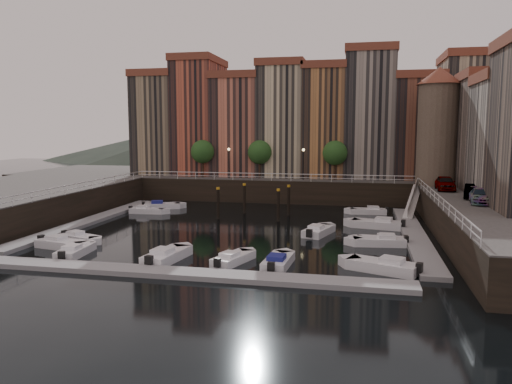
% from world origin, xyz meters
% --- Properties ---
extents(ground, '(200.00, 200.00, 0.00)m').
position_xyz_m(ground, '(0.00, 0.00, 0.00)').
color(ground, black).
rests_on(ground, ground).
extents(quay_far, '(80.00, 20.00, 3.00)m').
position_xyz_m(quay_far, '(0.00, 26.00, 1.50)').
color(quay_far, black).
rests_on(quay_far, ground).
extents(dock_left, '(2.00, 28.00, 0.35)m').
position_xyz_m(dock_left, '(-16.20, -1.00, 0.17)').
color(dock_left, gray).
rests_on(dock_left, ground).
extents(dock_right, '(2.00, 28.00, 0.35)m').
position_xyz_m(dock_right, '(16.20, -1.00, 0.17)').
color(dock_right, gray).
rests_on(dock_right, ground).
extents(dock_near, '(30.00, 2.00, 0.35)m').
position_xyz_m(dock_near, '(0.00, -17.00, 0.17)').
color(dock_near, gray).
rests_on(dock_near, ground).
extents(mountains, '(145.00, 100.00, 18.00)m').
position_xyz_m(mountains, '(1.72, 110.00, 7.92)').
color(mountains, '#2D382D').
rests_on(mountains, ground).
extents(far_terrace, '(48.70, 10.30, 17.50)m').
position_xyz_m(far_terrace, '(3.31, 23.50, 10.95)').
color(far_terrace, '#8E795A').
rests_on(far_terrace, quay_far).
extents(corner_tower, '(5.20, 5.20, 13.80)m').
position_xyz_m(corner_tower, '(20.00, 14.50, 10.19)').
color(corner_tower, '#6B5B4C').
rests_on(corner_tower, quay_right).
extents(promenade_trees, '(21.20, 3.20, 5.20)m').
position_xyz_m(promenade_trees, '(-1.33, 18.20, 6.58)').
color(promenade_trees, black).
rests_on(promenade_trees, quay_far).
extents(street_lamps, '(10.36, 0.36, 4.18)m').
position_xyz_m(street_lamps, '(-1.00, 17.20, 5.90)').
color(street_lamps, black).
rests_on(street_lamps, quay_far).
extents(railings, '(36.08, 34.04, 0.52)m').
position_xyz_m(railings, '(0.00, 4.88, 3.79)').
color(railings, white).
rests_on(railings, ground).
extents(gangway, '(2.78, 8.32, 3.73)m').
position_xyz_m(gangway, '(17.10, 10.00, 1.92)').
color(gangway, white).
rests_on(gangway, ground).
extents(mooring_pilings, '(7.49, 4.67, 3.78)m').
position_xyz_m(mooring_pilings, '(0.25, 5.81, 1.65)').
color(mooring_pilings, black).
rests_on(mooring_pilings, ground).
extents(boat_left_0, '(4.75, 2.56, 1.06)m').
position_xyz_m(boat_left_0, '(-12.56, -11.61, 0.36)').
color(boat_left_0, white).
rests_on(boat_left_0, ground).
extents(boat_left_1, '(4.17, 2.64, 0.94)m').
position_xyz_m(boat_left_1, '(-12.44, -9.12, 0.32)').
color(boat_left_1, white).
rests_on(boat_left_1, ground).
extents(boat_left_3, '(4.23, 1.70, 0.96)m').
position_xyz_m(boat_left_3, '(-12.83, 5.76, 0.32)').
color(boat_left_3, white).
rests_on(boat_left_3, ground).
extents(boat_left_4, '(4.64, 3.09, 1.05)m').
position_xyz_m(boat_left_4, '(-12.55, 9.38, 0.35)').
color(boat_left_4, white).
rests_on(boat_left_4, ground).
extents(boat_right_0, '(5.11, 3.41, 1.15)m').
position_xyz_m(boat_right_0, '(13.04, -13.29, 0.39)').
color(boat_right_0, white).
rests_on(boat_right_0, ground).
extents(boat_right_1, '(4.59, 2.14, 1.03)m').
position_xyz_m(boat_right_1, '(13.08, -5.35, 0.35)').
color(boat_right_1, white).
rests_on(boat_right_1, ground).
extents(boat_right_2, '(4.20, 1.57, 0.96)m').
position_xyz_m(boat_right_2, '(13.22, -4.71, 0.32)').
color(boat_right_2, white).
rests_on(boat_right_2, ground).
extents(boat_right_3, '(5.24, 2.76, 1.17)m').
position_xyz_m(boat_right_3, '(13.13, 2.23, 0.40)').
color(boat_right_3, white).
rests_on(boat_right_3, ground).
extents(boat_right_4, '(4.31, 1.84, 0.98)m').
position_xyz_m(boat_right_4, '(12.40, 10.58, 0.33)').
color(boat_right_4, white).
rests_on(boat_right_4, ground).
extents(boat_near_0, '(1.90, 4.37, 0.99)m').
position_xyz_m(boat_near_0, '(-10.08, -13.56, 0.33)').
color(boat_near_0, white).
rests_on(boat_near_0, ground).
extents(boat_near_1, '(2.48, 5.09, 1.14)m').
position_xyz_m(boat_near_1, '(-2.56, -13.66, 0.39)').
color(boat_near_1, white).
rests_on(boat_near_1, ground).
extents(boat_near_2, '(2.68, 4.30, 0.97)m').
position_xyz_m(boat_near_2, '(2.37, -13.21, 0.33)').
color(boat_near_2, white).
rests_on(boat_near_2, ground).
extents(boat_near_3, '(1.88, 4.57, 1.04)m').
position_xyz_m(boat_near_3, '(5.74, -13.49, 0.35)').
color(boat_near_3, white).
rests_on(boat_near_3, ground).
extents(car_a, '(2.01, 4.68, 1.57)m').
position_xyz_m(car_a, '(20.28, 9.18, 3.79)').
color(car_a, gray).
rests_on(car_a, quay_right).
extents(car_b, '(2.30, 4.29, 1.34)m').
position_xyz_m(car_b, '(21.83, 3.09, 3.67)').
color(car_b, gray).
rests_on(car_b, quay_right).
extents(car_c, '(2.54, 4.85, 1.34)m').
position_xyz_m(car_c, '(21.85, -0.29, 3.67)').
color(car_c, gray).
rests_on(car_c, quay_right).
extents(boat_extra_484, '(2.89, 4.81, 1.08)m').
position_xyz_m(boat_extra_484, '(7.64, -2.13, 0.36)').
color(boat_extra_484, white).
rests_on(boat_extra_484, ground).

